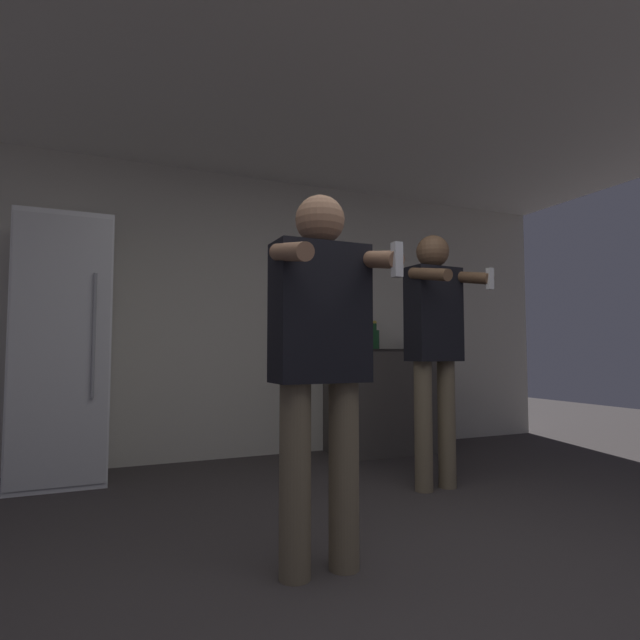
{
  "coord_description": "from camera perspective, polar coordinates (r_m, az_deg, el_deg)",
  "views": [
    {
      "loc": [
        -1.01,
        -1.43,
        0.94
      ],
      "look_at": [
        -0.16,
        0.57,
        1.07
      ],
      "focal_mm": 28.0,
      "sensor_mm": 36.0,
      "label": 1
    }
  ],
  "objects": [
    {
      "name": "ceiling_slab",
      "position": [
        3.5,
        -3.95,
        24.32
      ],
      "size": [
        7.0,
        3.5,
        0.05
      ],
      "color": "silver",
      "rests_on": "wall_back"
    },
    {
      "name": "bottle_short_whiskey",
      "position": [
        4.88,
        10.23,
        -1.99
      ],
      "size": [
        0.09,
        0.09,
        0.27
      ],
      "color": "silver",
      "rests_on": "counter"
    },
    {
      "name": "bottle_amber_bourbon",
      "position": [
        4.68,
        6.28,
        -2.06
      ],
      "size": [
        0.09,
        0.09,
        0.27
      ],
      "color": "#194723",
      "rests_on": "counter"
    },
    {
      "name": "bottle_red_label",
      "position": [
        4.6,
        4.62,
        -2.15
      ],
      "size": [
        0.07,
        0.07,
        0.24
      ],
      "color": "maroon",
      "rests_on": "counter"
    },
    {
      "name": "ground_plane",
      "position": [
        1.98,
        12.58,
        -31.76
      ],
      "size": [
        14.0,
        14.0,
        0.0
      ],
      "primitive_type": "plane",
      "color": "#383333"
    },
    {
      "name": "refrigerator",
      "position": [
        4.1,
        -27.2,
        -2.99
      ],
      "size": [
        0.63,
        0.67,
        1.91
      ],
      "color": "white",
      "rests_on": "ground_plane"
    },
    {
      "name": "person_man_side",
      "position": [
        3.55,
        12.98,
        -1.69
      ],
      "size": [
        0.45,
        0.49,
        1.75
      ],
      "color": "#75664C",
      "rests_on": "ground_plane"
    },
    {
      "name": "person_woman_foreground",
      "position": [
        2.16,
        0.08,
        -3.46
      ],
      "size": [
        0.47,
        0.43,
        1.63
      ],
      "color": "#75664C",
      "rests_on": "ground_plane"
    },
    {
      "name": "wall_back",
      "position": [
        4.57,
        -10.31,
        0.66
      ],
      "size": [
        7.0,
        0.06,
        2.55
      ],
      "color": "beige",
      "rests_on": "ground_plane"
    },
    {
      "name": "counter",
      "position": [
        4.83,
        7.76,
        -9.02
      ],
      "size": [
        1.13,
        0.59,
        0.96
      ],
      "color": "#47423D",
      "rests_on": "ground_plane"
    }
  ]
}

